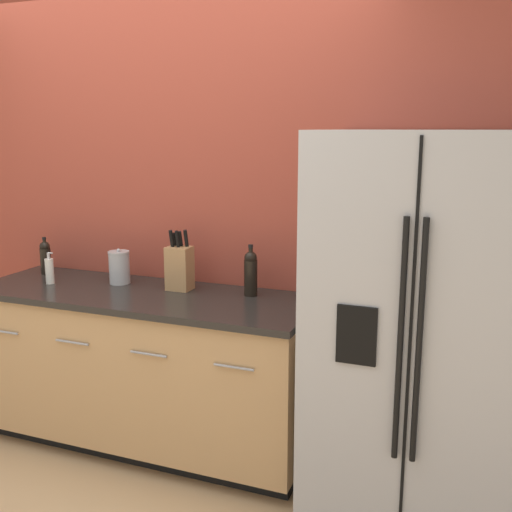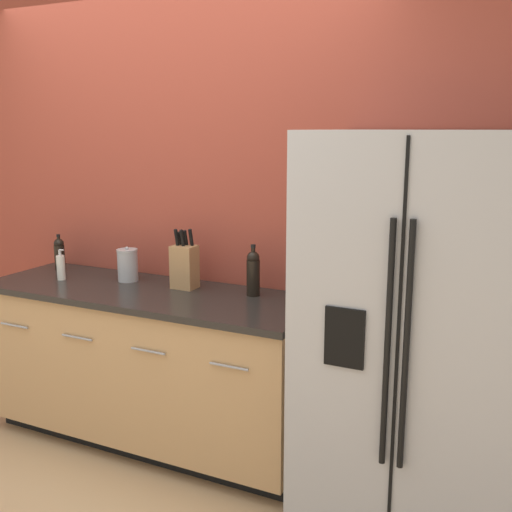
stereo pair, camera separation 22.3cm
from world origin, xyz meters
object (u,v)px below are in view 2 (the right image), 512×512
at_px(knife_block, 184,266).
at_px(oil_bottle, 59,254).
at_px(refrigerator, 416,336).
at_px(wine_bottle, 253,272).
at_px(steel_canister, 128,265).
at_px(soap_dispenser, 61,267).

xyz_separation_m(knife_block, oil_bottle, (-0.93, 0.03, -0.02)).
xyz_separation_m(refrigerator, wine_bottle, (-0.90, 0.22, 0.14)).
bearing_deg(steel_canister, soap_dispenser, -157.96).
bearing_deg(oil_bottle, wine_bottle, 0.13).
distance_m(knife_block, oil_bottle, 0.93).
distance_m(soap_dispenser, oil_bottle, 0.25).
height_order(soap_dispenser, oil_bottle, oil_bottle).
relative_size(soap_dispenser, steel_canister, 0.90).
distance_m(wine_bottle, soap_dispenser, 1.18).
bearing_deg(knife_block, refrigerator, -8.48).
distance_m(refrigerator, wine_bottle, 0.94).
relative_size(refrigerator, soap_dispenser, 9.63).
bearing_deg(knife_block, oil_bottle, 178.38).
bearing_deg(refrigerator, oil_bottle, 174.35).
distance_m(refrigerator, soap_dispenser, 2.06).
xyz_separation_m(refrigerator, soap_dispenser, (-2.06, 0.04, 0.09)).
distance_m(knife_block, wine_bottle, 0.41).
bearing_deg(soap_dispenser, refrigerator, -1.16).
bearing_deg(wine_bottle, soap_dispenser, -171.07).
relative_size(refrigerator, oil_bottle, 7.76).
xyz_separation_m(knife_block, soap_dispenser, (-0.75, -0.15, -0.05)).
height_order(knife_block, soap_dispenser, knife_block).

